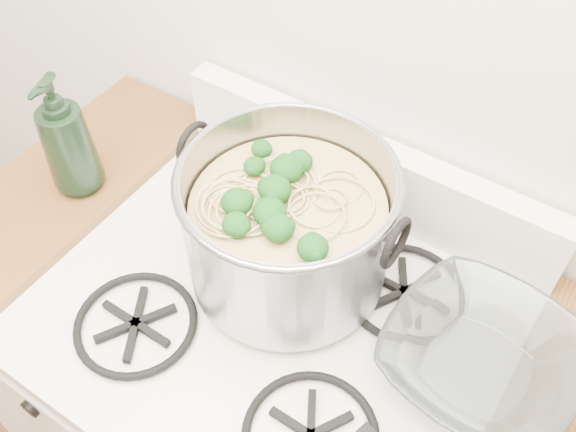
{
  "coord_description": "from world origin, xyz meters",
  "views": [
    {
      "loc": [
        0.34,
        0.8,
        1.83
      ],
      "look_at": [
        -0.02,
        1.34,
        1.06
      ],
      "focal_mm": 40.0,
      "sensor_mm": 36.0,
      "label": 1
    }
  ],
  "objects": [
    {
      "name": "glass_bowl",
      "position": [
        0.33,
        1.34,
        0.94
      ],
      "size": [
        0.13,
        0.13,
        0.03
      ],
      "primitive_type": "imported",
      "rotation": [
        0.0,
        0.0,
        -0.09
      ],
      "color": "white",
      "rests_on": "gas_range"
    },
    {
      "name": "counter_left",
      "position": [
        -0.51,
        1.26,
        0.46
      ],
      "size": [
        0.25,
        0.65,
        0.92
      ],
      "color": "silver",
      "rests_on": "ground"
    },
    {
      "name": "gas_range",
      "position": [
        0.0,
        1.26,
        0.44
      ],
      "size": [
        0.76,
        0.66,
        0.92
      ],
      "color": "white",
      "rests_on": "ground"
    },
    {
      "name": "stock_pot",
      "position": [
        -0.02,
        1.34,
        1.03
      ],
      "size": [
        0.38,
        0.35,
        0.23
      ],
      "color": "#96969E",
      "rests_on": "gas_range"
    },
    {
      "name": "bottle",
      "position": [
        -0.46,
        1.29,
        1.05
      ],
      "size": [
        0.12,
        0.12,
        0.25
      ],
      "primitive_type": "imported",
      "rotation": [
        0.0,
        0.0,
        0.27
      ],
      "color": "black",
      "rests_on": "counter_left"
    }
  ]
}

